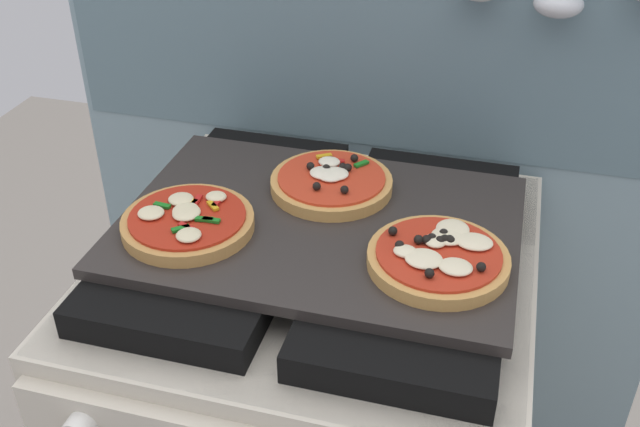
# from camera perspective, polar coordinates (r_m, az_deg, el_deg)

# --- Properties ---
(kitchen_backsplash) EXTENTS (1.10, 0.09, 1.55)m
(kitchen_backsplash) POSITION_cam_1_polar(r_m,az_deg,el_deg) (1.36, 3.85, 2.55)
(kitchen_backsplash) COLOR #7A939E
(kitchen_backsplash) RESTS_ON ground_plane
(baking_tray) EXTENTS (0.54, 0.38, 0.02)m
(baking_tray) POSITION_cam_1_polar(r_m,az_deg,el_deg) (1.02, 0.00, -0.85)
(baking_tray) COLOR #2D2826
(baking_tray) RESTS_ON stove
(pizza_left) EXTENTS (0.18, 0.18, 0.03)m
(pizza_left) POSITION_cam_1_polar(r_m,az_deg,el_deg) (1.01, -10.19, -0.59)
(pizza_left) COLOR #C18947
(pizza_left) RESTS_ON baking_tray
(pizza_right) EXTENTS (0.18, 0.18, 0.03)m
(pizza_right) POSITION_cam_1_polar(r_m,az_deg,el_deg) (0.94, 9.18, -3.32)
(pizza_right) COLOR tan
(pizza_right) RESTS_ON baking_tray
(pizza_center) EXTENTS (0.18, 0.18, 0.03)m
(pizza_center) POSITION_cam_1_polar(r_m,az_deg,el_deg) (1.08, 0.87, 2.47)
(pizza_center) COLOR tan
(pizza_center) RESTS_ON baking_tray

